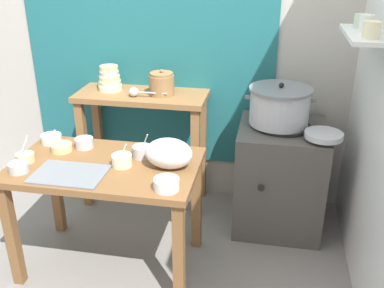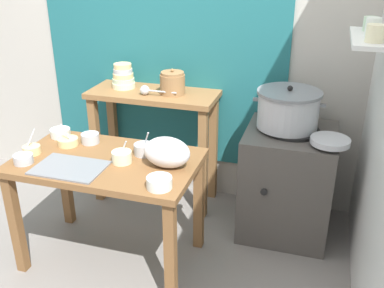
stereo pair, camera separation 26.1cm
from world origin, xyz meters
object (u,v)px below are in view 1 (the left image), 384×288
Objects in this scene: prep_bowl_7 at (19,167)px; prep_bowl_5 at (166,184)px; prep_table at (107,180)px; prep_bowl_0 at (84,142)px; prep_bowl_3 at (142,151)px; plastic_bag at (169,153)px; prep_bowl_4 at (51,138)px; wide_pan at (324,135)px; prep_bowl_2 at (25,157)px; prep_bowl_6 at (61,147)px; stove_block at (279,176)px; ladle at (135,92)px; serving_tray at (69,174)px; bowl_stack_enamel at (110,79)px; steamer_pot at (280,106)px; back_shelf_table at (143,121)px; prep_bowl_1 at (122,160)px; clay_pot at (161,84)px.

prep_bowl_5 is at bearing -2.59° from prep_bowl_7.
prep_table is 0.32m from prep_bowl_0.
plastic_bag is at bearing -29.86° from prep_bowl_3.
prep_bowl_4 is 0.41m from prep_bowl_7.
prep_bowl_2 is (-1.75, -0.55, -0.05)m from wide_pan.
prep_bowl_3 reaches higher than prep_bowl_6.
stove_block reaches higher than prep_bowl_4.
ladle is at bearing 177.40° from stove_block.
prep_bowl_4 is at bearing 127.71° from serving_tray.
bowl_stack_enamel is 1.05m from plastic_bag.
plastic_bag is 2.36× the size of prep_bowl_0.
steamer_pot is 4.12× the size of prep_bowl_7.
prep_bowl_2 is at bearing 169.60° from prep_bowl_5.
ladle is 0.91m from prep_bowl_2.
stove_block is at bearing 32.48° from prep_bowl_3.
wide_pan is 1.59× the size of prep_bowl_2.
back_shelf_table is 0.81m from prep_bowl_1.
prep_bowl_1 is 0.58m from prep_bowl_2.
prep_bowl_7 is (-0.59, -0.98, -0.23)m from clay_pot.
plastic_bag is 2.03× the size of prep_bowl_1.
wide_pan is at bearing 24.81° from serving_tray.
ladle is 1.05m from prep_bowl_5.
steamer_pot is 1.52m from prep_bowl_4.
stove_block is 2.86× the size of plastic_bag.
clay_pot is at bearing 87.24° from prep_bowl_1.
stove_block is at bearing 20.87° from prep_bowl_0.
bowl_stack_enamel is 0.94m from prep_bowl_1.
prep_bowl_4 is at bearing -107.61° from bowl_stack_enamel.
prep_bowl_4 is (-0.24, 0.03, -0.00)m from prep_bowl_0.
back_shelf_table is 0.97m from serving_tray.
prep_table is 7.23× the size of prep_bowl_2.
plastic_bag is 0.86m from prep_bowl_2.
prep_bowl_3 is (0.20, -0.66, 0.08)m from back_shelf_table.
back_shelf_table reaches higher than prep_bowl_3.
prep_bowl_2 is (-0.62, -0.85, -0.23)m from clay_pot.
stove_block is (1.04, -0.13, -0.30)m from back_shelf_table.
ladle is at bearing 170.18° from wide_pan.
prep_table is 9.64× the size of prep_bowl_7.
back_shelf_table is 7.24× the size of prep_bowl_4.
prep_bowl_3 is at bearing 150.14° from plastic_bag.
stove_block is at bearing 25.71° from prep_bowl_2.
bowl_stack_enamel is at bearing 128.22° from plastic_bag.
wide_pan is at bearing -36.00° from stove_block.
prep_bowl_4 is at bearing -127.90° from back_shelf_table.
prep_bowl_7 is (0.03, -0.13, 0.00)m from prep_bowl_2.
prep_bowl_3 reaches higher than prep_bowl_4.
prep_bowl_7 is at bearing -100.26° from bowl_stack_enamel.
wide_pan is at bearing 11.28° from prep_bowl_0.
ladle is 1.79× the size of prep_bowl_6.
prep_bowl_4 is 0.97× the size of prep_bowl_5.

